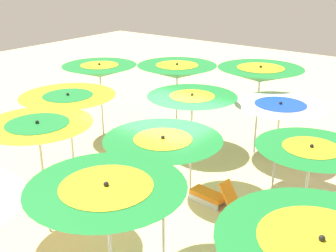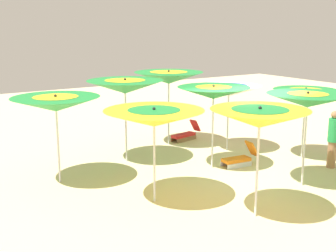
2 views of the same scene
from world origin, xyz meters
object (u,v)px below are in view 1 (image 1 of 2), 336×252
object	(u,v)px
beach_umbrella_0	(100,71)
beach_umbrella_9	(280,111)
beach_umbrella_5	(192,103)
lounger_1	(212,195)
beach_umbrella_2	(38,133)
beachgoer_0	(273,239)
lounger_0	(285,151)
beach_umbrella_8	(260,75)
beach_umbrella_4	(177,72)
beach_umbrella_6	(163,148)
beach_umbrella_1	(68,103)
beach_umbrella_7	(107,196)
beach_umbrella_10	(310,156)

from	to	relation	value
beach_umbrella_0	beach_umbrella_9	xyz separation A→B (m)	(5.69, 0.04, -0.11)
beach_umbrella_5	lounger_1	xyz separation A→B (m)	(0.78, -0.29, -1.95)
beach_umbrella_2	beachgoer_0	world-z (taller)	beach_umbrella_2
beach_umbrella_0	lounger_0	world-z (taller)	beach_umbrella_0
beach_umbrella_2	beach_umbrella_8	world-z (taller)	beach_umbrella_8
beach_umbrella_2	beach_umbrella_9	bearing A→B (deg)	56.42
beach_umbrella_4	beach_umbrella_6	xyz separation A→B (m)	(2.79, -4.30, -0.05)
beach_umbrella_9	beachgoer_0	bearing A→B (deg)	-67.13
beach_umbrella_1	beachgoer_0	bearing A→B (deg)	-6.01
beach_umbrella_4	beach_umbrella_7	xyz separation A→B (m)	(3.26, -6.10, 0.03)
beach_umbrella_8	beach_umbrella_10	distance (m)	4.40
beach_umbrella_7	beach_umbrella_8	xyz separation A→B (m)	(-1.17, 7.00, 0.01)
beach_umbrella_4	beach_umbrella_9	bearing A→B (deg)	-11.52
beach_umbrella_9	beach_umbrella_2	bearing A→B (deg)	-123.58
beach_umbrella_5	beach_umbrella_8	xyz separation A→B (m)	(0.32, 2.79, 0.13)
beach_umbrella_4	beach_umbrella_8	world-z (taller)	beach_umbrella_8
beach_umbrella_2	lounger_1	world-z (taller)	beach_umbrella_2
beach_umbrella_8	beach_umbrella_0	bearing A→B (deg)	-159.87
beach_umbrella_2	beach_umbrella_5	distance (m)	3.42
lounger_0	lounger_1	xyz separation A→B (m)	(-0.39, -3.29, 0.01)
beach_umbrella_8	beach_umbrella_10	xyz separation A→B (m)	(2.64, -3.51, -0.34)
lounger_0	beachgoer_0	world-z (taller)	beachgoer_0
beach_umbrella_10	beach_umbrella_7	bearing A→B (deg)	-112.79
lounger_1	beach_umbrella_7	bearing A→B (deg)	106.41
beach_umbrella_6	beach_umbrella_10	size ratio (longest dim) A/B	1.11
beach_umbrella_8	beachgoer_0	world-z (taller)	beach_umbrella_8
beach_umbrella_0	beach_umbrella_2	size ratio (longest dim) A/B	0.96
beach_umbrella_8	beach_umbrella_9	size ratio (longest dim) A/B	1.16
beach_umbrella_0	beach_umbrella_8	xyz separation A→B (m)	(4.42, 1.62, 0.23)
beach_umbrella_4	beach_umbrella_6	size ratio (longest dim) A/B	1.03
beach_umbrella_2	beach_umbrella_4	distance (m)	5.07
beach_umbrella_2	beach_umbrella_6	bearing A→B (deg)	17.88
beach_umbrella_8	beach_umbrella_10	world-z (taller)	beach_umbrella_8
lounger_0	beachgoer_0	xyz separation A→B (m)	(1.71, -4.86, 0.65)
beach_umbrella_5	lounger_1	size ratio (longest dim) A/B	2.09
beach_umbrella_2	beach_umbrella_5	bearing A→B (deg)	67.44
beach_umbrella_10	beachgoer_0	world-z (taller)	beach_umbrella_10
beach_umbrella_0	beach_umbrella_5	xyz separation A→B (m)	(4.10, -1.17, 0.10)
beach_umbrella_9	lounger_0	distance (m)	2.54
beach_umbrella_1	beach_umbrella_7	size ratio (longest dim) A/B	0.91
beach_umbrella_0	beach_umbrella_1	xyz separation A→B (m)	(1.41, -2.44, -0.09)
lounger_1	beach_umbrella_4	bearing A→B (deg)	-34.46
beach_umbrella_6	lounger_0	distance (m)	5.77
beach_umbrella_0	beach_umbrella_5	size ratio (longest dim) A/B	0.97
beach_umbrella_0	beach_umbrella_1	world-z (taller)	beach_umbrella_0
beach_umbrella_8	beach_umbrella_10	bearing A→B (deg)	-53.10
beach_umbrella_6	beach_umbrella_1	bearing A→B (deg)	162.97
beach_umbrella_0	beach_umbrella_4	world-z (taller)	beach_umbrella_4
beach_umbrella_0	lounger_1	xyz separation A→B (m)	(4.88, -1.46, -1.85)
beach_umbrella_4	lounger_1	world-z (taller)	beach_umbrella_4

